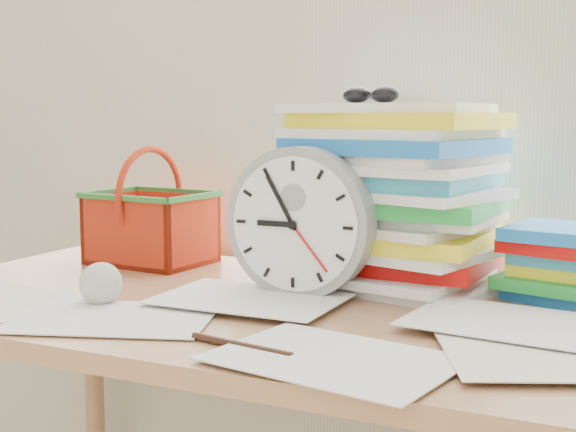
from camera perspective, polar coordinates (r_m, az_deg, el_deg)
The scene contains 9 objects.
desk at distance 1.34m, azimuth 0.02°, elevation -9.44°, with size 1.40×0.70×0.75m.
paper_stack at distance 1.45m, azimuth 7.42°, elevation 1.44°, with size 0.37×0.30×0.33m, color white, non-canonical shape.
clock at distance 1.35m, azimuth 0.88°, elevation -0.46°, with size 0.26×0.26×0.05m, color gray.
sunglasses at distance 1.45m, azimuth 5.87°, elevation 8.57°, with size 0.13×0.11×0.03m, color black, non-canonical shape.
book_stack at distance 1.40m, azimuth 19.80°, elevation -3.30°, with size 0.25×0.19×0.13m, color white, non-canonical shape.
basket at distance 1.69m, azimuth -9.74°, elevation 0.67°, with size 0.24×0.19×0.24m, color red, non-canonical shape.
crumpled_ball at distance 1.34m, azimuth -13.18°, elevation -4.68°, with size 0.07×0.07×0.07m, color silver.
pen at distance 1.07m, azimuth -3.39°, elevation -9.19°, with size 0.01×0.01×0.16m, color black.
scattered_papers at distance 1.31m, azimuth 0.02°, elevation -6.07°, with size 1.26×0.42×0.02m, color white, non-canonical shape.
Camera 1 is at (0.55, 0.44, 1.06)m, focal length 50.00 mm.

